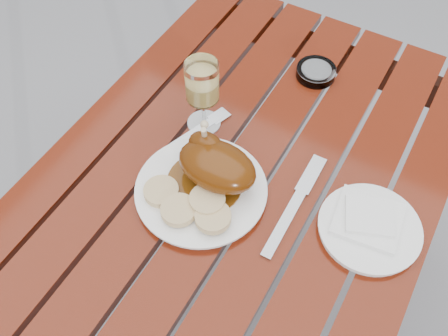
# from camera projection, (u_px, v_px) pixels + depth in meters

# --- Properties ---
(ground) EXTENTS (60.00, 60.00, 0.00)m
(ground) POSITION_uv_depth(u_px,v_px,m) (233.00, 306.00, 1.66)
(ground) COLOR slate
(ground) RESTS_ON ground
(table) EXTENTS (0.80, 1.20, 0.75)m
(table) POSITION_uv_depth(u_px,v_px,m) (235.00, 256.00, 1.36)
(table) COLOR maroon
(table) RESTS_ON ground
(dinner_plate) EXTENTS (0.30, 0.30, 0.02)m
(dinner_plate) POSITION_uv_depth(u_px,v_px,m) (201.00, 191.00, 1.03)
(dinner_plate) COLOR white
(dinner_plate) RESTS_ON table
(roast_duck) EXTENTS (0.18, 0.16, 0.12)m
(roast_duck) POSITION_uv_depth(u_px,v_px,m) (215.00, 164.00, 1.00)
(roast_duck) COLOR #5A2F0A
(roast_duck) RESTS_ON dinner_plate
(bread_dumplings) EXTENTS (0.20, 0.12, 0.03)m
(bread_dumplings) POSITION_uv_depth(u_px,v_px,m) (190.00, 204.00, 0.98)
(bread_dumplings) COLOR #D8BB84
(bread_dumplings) RESTS_ON dinner_plate
(wine_glass) EXTENTS (0.09, 0.09, 0.18)m
(wine_glass) POSITION_uv_depth(u_px,v_px,m) (203.00, 96.00, 1.07)
(wine_glass) COLOR #F7D770
(wine_glass) RESTS_ON table
(side_plate) EXTENTS (0.25, 0.25, 0.02)m
(side_plate) POSITION_uv_depth(u_px,v_px,m) (369.00, 229.00, 0.98)
(side_plate) COLOR white
(side_plate) RESTS_ON table
(napkin) EXTENTS (0.14, 0.13, 0.01)m
(napkin) POSITION_uv_depth(u_px,v_px,m) (368.00, 219.00, 0.97)
(napkin) COLOR white
(napkin) RESTS_ON side_plate
(ashtray) EXTENTS (0.12, 0.12, 0.02)m
(ashtray) POSITION_uv_depth(u_px,v_px,m) (316.00, 72.00, 1.23)
(ashtray) COLOR #B2B7BC
(ashtray) RESTS_ON table
(fork) EXTENTS (0.07, 0.17, 0.01)m
(fork) POSITION_uv_depth(u_px,v_px,m) (194.00, 133.00, 1.13)
(fork) COLOR gray
(fork) RESTS_ON table
(knife) EXTENTS (0.03, 0.23, 0.01)m
(knife) POSITION_uv_depth(u_px,v_px,m) (290.00, 212.00, 1.00)
(knife) COLOR gray
(knife) RESTS_ON table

